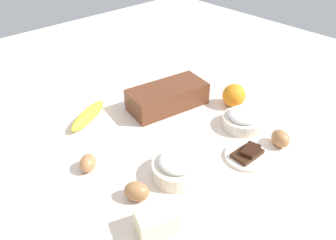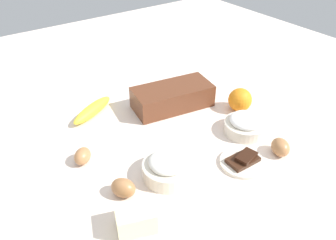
{
  "view_description": "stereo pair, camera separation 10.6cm",
  "coord_description": "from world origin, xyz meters",
  "views": [
    {
      "loc": [
        -0.58,
        -0.64,
        0.65
      ],
      "look_at": [
        0.0,
        0.0,
        0.04
      ],
      "focal_mm": 35.14,
      "sensor_mm": 36.0,
      "label": 1
    },
    {
      "loc": [
        -0.5,
        -0.71,
        0.65
      ],
      "look_at": [
        0.0,
        0.0,
        0.04
      ],
      "focal_mm": 35.14,
      "sensor_mm": 36.0,
      "label": 2
    }
  ],
  "objects": [
    {
      "name": "egg_beside_bowl",
      "position": [
        -0.26,
        -0.16,
        0.02
      ],
      "size": [
        0.08,
        0.08,
        0.05
      ],
      "primitive_type": "ellipsoid",
      "rotation": [
        0.0,
        1.57,
        2.13
      ],
      "color": "#A77044",
      "rests_on": "ground_plane"
    },
    {
      "name": "banana",
      "position": [
        -0.16,
        0.23,
        0.02
      ],
      "size": [
        0.19,
        0.12,
        0.04
      ],
      "primitive_type": "ellipsoid",
      "rotation": [
        0.0,
        0.0,
        0.46
      ],
      "color": "yellow",
      "rests_on": "ground_plane"
    },
    {
      "name": "ground_plane",
      "position": [
        0.0,
        0.0,
        -0.01
      ],
      "size": [
        2.4,
        2.4,
        0.02
      ],
      "primitive_type": "cube",
      "color": "beige"
    },
    {
      "name": "sugar_bowl",
      "position": [
        0.2,
        -0.15,
        0.03
      ],
      "size": [
        0.13,
        0.13,
        0.07
      ],
      "color": "silver",
      "rests_on": "ground_plane"
    },
    {
      "name": "flour_bowl",
      "position": [
        -0.12,
        -0.17,
        0.03
      ],
      "size": [
        0.14,
        0.14,
        0.07
      ],
      "color": "silver",
      "rests_on": "ground_plane"
    },
    {
      "name": "butter_block",
      "position": [
        -0.28,
        -0.27,
        0.03
      ],
      "size": [
        0.11,
        0.09,
        0.06
      ],
      "primitive_type": "cube",
      "rotation": [
        0.0,
        0.0,
        -0.34
      ],
      "color": "#F4EDB2",
      "rests_on": "ground_plane"
    },
    {
      "name": "egg_near_butter",
      "position": [
        0.2,
        -0.29,
        0.03
      ],
      "size": [
        0.07,
        0.08,
        0.05
      ],
      "primitive_type": "ellipsoid",
      "rotation": [
        0.0,
        1.57,
        4.25
      ],
      "color": "#AF7647",
      "rests_on": "ground_plane"
    },
    {
      "name": "loaf_pan",
      "position": [
        0.1,
        0.11,
        0.04
      ],
      "size": [
        0.3,
        0.18,
        0.08
      ],
      "rotation": [
        0.0,
        0.0,
        -0.17
      ],
      "color": "brown",
      "rests_on": "ground_plane"
    },
    {
      "name": "chocolate_plate",
      "position": [
        0.08,
        -0.26,
        0.01
      ],
      "size": [
        0.13,
        0.13,
        0.03
      ],
      "color": "silver",
      "rests_on": "ground_plane"
    },
    {
      "name": "orange_fruit",
      "position": [
        0.28,
        -0.05,
        0.04
      ],
      "size": [
        0.08,
        0.08,
        0.08
      ],
      "primitive_type": "sphere",
      "color": "orange",
      "rests_on": "ground_plane"
    },
    {
      "name": "egg_loose",
      "position": [
        -0.29,
        0.02,
        0.02
      ],
      "size": [
        0.07,
        0.07,
        0.04
      ],
      "primitive_type": "ellipsoid",
      "rotation": [
        0.0,
        1.57,
        3.93
      ],
      "color": "#B17848",
      "rests_on": "ground_plane"
    }
  ]
}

